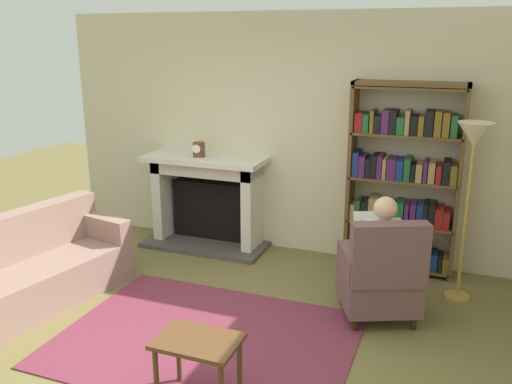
{
  "coord_description": "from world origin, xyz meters",
  "views": [
    {
      "loc": [
        1.81,
        -3.26,
        2.43
      ],
      "look_at": [
        0.1,
        1.2,
        1.05
      ],
      "focal_mm": 37.91,
      "sensor_mm": 36.0,
      "label": 1
    }
  ],
  "objects_px": {
    "bookshelf": "(403,182)",
    "floor_lamp": "(473,151)",
    "mantel_clock": "(199,149)",
    "side_table": "(198,350)",
    "sofa_floral": "(37,269)",
    "armchair_reading": "(381,276)",
    "seated_reader": "(379,250)",
    "fireplace": "(208,197)"
  },
  "relations": [
    {
      "from": "bookshelf",
      "to": "floor_lamp",
      "type": "distance_m",
      "value": 0.93
    },
    {
      "from": "mantel_clock",
      "to": "side_table",
      "type": "relative_size",
      "value": 0.3
    },
    {
      "from": "floor_lamp",
      "to": "sofa_floral",
      "type": "bearing_deg",
      "value": -158.43
    },
    {
      "from": "mantel_clock",
      "to": "armchair_reading",
      "type": "relative_size",
      "value": 0.17
    },
    {
      "from": "mantel_clock",
      "to": "bookshelf",
      "type": "bearing_deg",
      "value": 3.39
    },
    {
      "from": "mantel_clock",
      "to": "floor_lamp",
      "type": "xyz_separation_m",
      "value": [
        2.92,
        -0.35,
        0.26
      ]
    },
    {
      "from": "mantel_clock",
      "to": "floor_lamp",
      "type": "distance_m",
      "value": 2.95
    },
    {
      "from": "seated_reader",
      "to": "bookshelf",
      "type": "bearing_deg",
      "value": -116.77
    },
    {
      "from": "sofa_floral",
      "to": "floor_lamp",
      "type": "bearing_deg",
      "value": -56.99
    },
    {
      "from": "bookshelf",
      "to": "armchair_reading",
      "type": "distance_m",
      "value": 1.31
    },
    {
      "from": "fireplace",
      "to": "floor_lamp",
      "type": "distance_m",
      "value": 3.03
    },
    {
      "from": "armchair_reading",
      "to": "floor_lamp",
      "type": "bearing_deg",
      "value": -156.52
    },
    {
      "from": "fireplace",
      "to": "sofa_floral",
      "type": "relative_size",
      "value": 0.81
    },
    {
      "from": "seated_reader",
      "to": "floor_lamp",
      "type": "distance_m",
      "value": 1.23
    },
    {
      "from": "armchair_reading",
      "to": "sofa_floral",
      "type": "xyz_separation_m",
      "value": [
        -3.09,
        -0.78,
        -0.1
      ]
    },
    {
      "from": "mantel_clock",
      "to": "floor_lamp",
      "type": "bearing_deg",
      "value": -6.92
    },
    {
      "from": "sofa_floral",
      "to": "seated_reader",
      "type": "bearing_deg",
      "value": -62.3
    },
    {
      "from": "fireplace",
      "to": "mantel_clock",
      "type": "relative_size",
      "value": 8.83
    },
    {
      "from": "fireplace",
      "to": "sofa_floral",
      "type": "height_order",
      "value": "fireplace"
    },
    {
      "from": "mantel_clock",
      "to": "sofa_floral",
      "type": "relative_size",
      "value": 0.09
    },
    {
      "from": "armchair_reading",
      "to": "sofa_floral",
      "type": "relative_size",
      "value": 0.54
    },
    {
      "from": "bookshelf",
      "to": "armchair_reading",
      "type": "bearing_deg",
      "value": -90.45
    },
    {
      "from": "armchair_reading",
      "to": "floor_lamp",
      "type": "height_order",
      "value": "floor_lamp"
    },
    {
      "from": "sofa_floral",
      "to": "floor_lamp",
      "type": "distance_m",
      "value": 4.16
    },
    {
      "from": "bookshelf",
      "to": "sofa_floral",
      "type": "height_order",
      "value": "bookshelf"
    },
    {
      "from": "mantel_clock",
      "to": "armchair_reading",
      "type": "distance_m",
      "value": 2.62
    },
    {
      "from": "mantel_clock",
      "to": "seated_reader",
      "type": "bearing_deg",
      "value": -22.93
    },
    {
      "from": "bookshelf",
      "to": "floor_lamp",
      "type": "relative_size",
      "value": 1.17
    },
    {
      "from": "seated_reader",
      "to": "side_table",
      "type": "height_order",
      "value": "seated_reader"
    },
    {
      "from": "armchair_reading",
      "to": "fireplace",
      "type": "bearing_deg",
      "value": -51.19
    },
    {
      "from": "mantel_clock",
      "to": "side_table",
      "type": "height_order",
      "value": "mantel_clock"
    },
    {
      "from": "fireplace",
      "to": "floor_lamp",
      "type": "height_order",
      "value": "floor_lamp"
    },
    {
      "from": "fireplace",
      "to": "mantel_clock",
      "type": "bearing_deg",
      "value": -118.79
    },
    {
      "from": "fireplace",
      "to": "seated_reader",
      "type": "xyz_separation_m",
      "value": [
        2.17,
        -1.04,
        0.04
      ]
    },
    {
      "from": "fireplace",
      "to": "seated_reader",
      "type": "bearing_deg",
      "value": -25.67
    },
    {
      "from": "side_table",
      "to": "fireplace",
      "type": "bearing_deg",
      "value": 114.41
    },
    {
      "from": "side_table",
      "to": "floor_lamp",
      "type": "bearing_deg",
      "value": 54.52
    },
    {
      "from": "sofa_floral",
      "to": "floor_lamp",
      "type": "relative_size",
      "value": 1.06
    },
    {
      "from": "bookshelf",
      "to": "sofa_floral",
      "type": "bearing_deg",
      "value": -147.6
    },
    {
      "from": "seated_reader",
      "to": "sofa_floral",
      "type": "xyz_separation_m",
      "value": [
        -3.04,
        -0.89,
        -0.3
      ]
    },
    {
      "from": "mantel_clock",
      "to": "fireplace",
      "type": "bearing_deg",
      "value": 61.21
    },
    {
      "from": "fireplace",
      "to": "sofa_floral",
      "type": "xyz_separation_m",
      "value": [
        -0.87,
        -1.93,
        -0.26
      ]
    }
  ]
}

